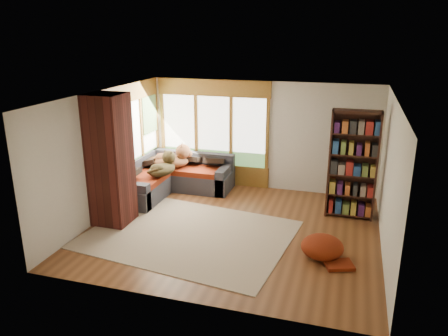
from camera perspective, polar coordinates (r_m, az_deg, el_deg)
The scene contains 17 objects.
floor at distance 8.64m, azimuth 1.21°, elevation -7.96°, with size 5.50×5.50×0.00m, color brown.
ceiling at distance 7.87m, azimuth 1.33°, elevation 9.37°, with size 5.50×5.50×0.00m, color white.
wall_back at distance 10.50m, azimuth 4.90°, elevation 4.22°, with size 5.50×0.04×2.60m, color silver.
wall_front at distance 5.94m, azimuth -5.20°, elevation -6.65°, with size 5.50×0.04×2.60m, color silver.
wall_left at distance 9.24m, azimuth -15.41°, elevation 1.75°, with size 0.04×5.00×2.60m, color silver.
wall_right at distance 7.93m, azimuth 20.81°, elevation -1.43°, with size 0.04×5.00×2.60m, color silver.
windows_back at distance 10.76m, azimuth -1.40°, elevation 4.88°, with size 2.82×0.10×1.90m.
windows_left at distance 10.22m, azimuth -11.79°, elevation 3.80°, with size 0.10×2.62×1.90m.
roller_blind at distance 10.84m, azimuth -9.72°, elevation 6.88°, with size 0.03×0.72×0.90m, color #739E60.
brick_chimney at distance 8.78m, azimuth -14.65°, elevation 0.97°, with size 0.70×0.70×2.60m, color #471914.
sectional_sofa at distance 10.61m, azimuth -6.53°, elevation -1.30°, with size 2.20×2.20×0.80m.
area_rug at distance 8.44m, azimuth -4.58°, elevation -8.61°, with size 3.72×2.85×0.01m, color beige.
bookshelf at distance 9.18m, azimuth 16.45°, elevation 0.37°, with size 0.96×0.32×2.23m.
pouf at distance 7.74m, azimuth 12.71°, elevation -9.93°, with size 0.72×0.72×0.39m, color maroon.
dog_tan at distance 10.51m, azimuth -6.66°, elevation 1.30°, with size 1.02×0.80×0.50m.
dog_brindle at distance 10.04m, azimuth -7.90°, elevation 0.27°, with size 0.66×0.89×0.45m.
throw_pillows at distance 10.58m, azimuth -6.12°, elevation 1.43°, with size 1.98×1.68×0.45m.
Camera 1 is at (2.05, -7.51, 3.75)m, focal length 35.00 mm.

